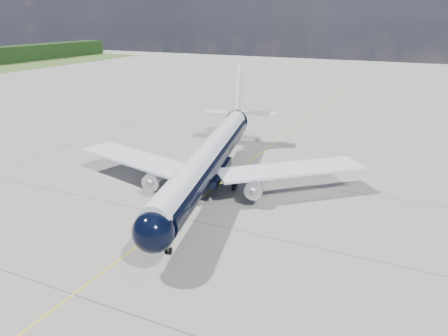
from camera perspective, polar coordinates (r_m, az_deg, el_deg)
The scene contains 3 objects.
ground at distance 63.20m, azimuth 3.24°, elevation 0.72°, with size 320.00×320.00×0.00m, color gray.
taxiway_centerline at distance 58.86m, azimuth 1.37°, elevation -0.68°, with size 0.16×160.00×0.01m, color yellow.
main_airliner at distance 52.80m, azimuth -1.72°, elevation 1.55°, with size 35.88×44.36×12.97m.
Camera 1 is at (22.58, -25.48, 20.17)m, focal length 35.00 mm.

